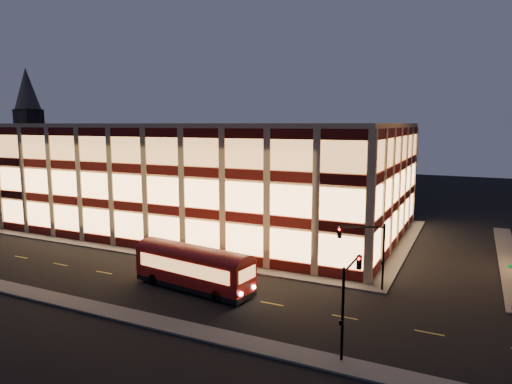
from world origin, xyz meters
The scene contains 11 objects.
ground centered at (0.00, 0.00, 0.00)m, with size 200.00×200.00×0.00m, color black.
sidewalk_office_south centered at (-3.00, 1.00, 0.07)m, with size 54.00×2.00×0.15m, color #514F4C.
sidewalk_office_east centered at (23.00, 17.00, 0.07)m, with size 2.00×30.00×0.15m, color #514F4C.
sidewalk_tower_west centered at (34.00, 17.00, 0.07)m, with size 2.00×30.00×0.15m, color #514F4C.
sidewalk_near centered at (0.00, -13.00, 0.07)m, with size 100.00×2.00×0.15m, color #514F4C.
office_building centered at (-2.91, 16.91, 7.25)m, with size 50.45×30.45×14.50m.
church_tower centered at (-70.00, 40.00, 9.00)m, with size 5.00×5.00×18.00m, color #2D2621.
church_spire centered at (-70.00, 40.00, 23.00)m, with size 6.00×6.00×10.00m, color #4C473F.
traffic_signal_far centered at (22.21, 0.24, 4.11)m, with size 3.79×1.87×6.00m.
traffic_signal_near centered at (23.50, -11.03, 4.13)m, with size 0.32×4.45×6.00m.
trolley_bus centered at (8.38, -5.84, 2.15)m, with size 11.76×4.42×3.89m.
Camera 1 is at (30.12, -38.25, 14.44)m, focal length 32.00 mm.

